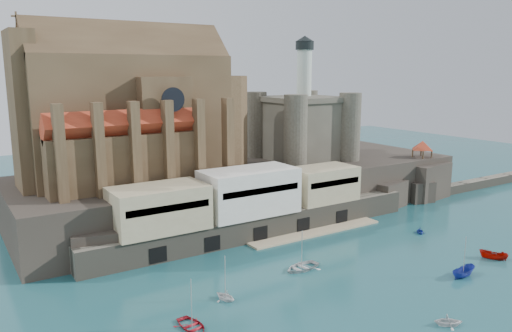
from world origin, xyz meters
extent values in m
plane|color=#184A50|center=(0.00, 0.00, 0.00)|extent=(300.00, 300.00, 0.00)
cube|color=black|center=(0.00, 40.00, 5.00)|extent=(100.00, 34.00, 10.00)
cube|color=black|center=(-38.00, 23.50, 3.00)|extent=(9.00, 5.00, 6.00)
cube|color=black|center=(-22.00, 23.50, 3.00)|extent=(9.00, 5.00, 6.00)
cube|color=black|center=(-5.00, 23.50, 3.00)|extent=(9.00, 5.00, 6.00)
cube|color=black|center=(12.00, 23.50, 3.00)|extent=(9.00, 5.00, 6.00)
cube|color=black|center=(28.00, 23.50, 3.00)|extent=(9.00, 5.00, 6.00)
cube|color=#645F50|center=(-8.00, 22.50, 2.25)|extent=(70.00, 6.00, 4.50)
cube|color=tan|center=(2.00, 18.00, 0.15)|extent=(30.00, 4.00, 0.40)
cube|color=black|center=(-30.00, 19.60, 1.60)|extent=(3.00, 0.40, 2.60)
cube|color=black|center=(-20.00, 19.60, 1.60)|extent=(3.00, 0.40, 2.60)
cube|color=black|center=(-10.00, 19.60, 1.60)|extent=(3.00, 0.40, 2.60)
cube|color=black|center=(0.00, 19.60, 1.60)|extent=(3.00, 0.40, 2.60)
cube|color=black|center=(10.00, 19.60, 1.60)|extent=(3.00, 0.40, 2.60)
cube|color=tan|center=(-28.00, 23.50, 8.25)|extent=(16.00, 9.00, 7.50)
cube|color=silver|center=(-10.00, 23.50, 8.75)|extent=(18.00, 9.00, 8.50)
cube|color=tan|center=(8.00, 23.50, 8.00)|extent=(14.00, 8.00, 7.00)
cube|color=#463420|center=(-26.00, 42.00, 22.00)|extent=(38.00, 14.00, 24.00)
cube|color=#463420|center=(-26.00, 42.00, 34.00)|extent=(38.00, 13.01, 13.01)
cylinder|color=#463420|center=(-7.00, 42.00, 20.00)|extent=(14.00, 14.00, 20.00)
cube|color=#463420|center=(-22.00, 42.00, 20.00)|extent=(10.00, 20.00, 20.00)
cube|color=#463420|center=(-30.00, 32.50, 15.00)|extent=(28.00, 5.00, 10.00)
cube|color=#463420|center=(-30.00, 51.50, 15.00)|extent=(28.00, 5.00, 10.00)
cube|color=#AB341D|center=(-30.00, 32.50, 21.60)|extent=(28.00, 5.66, 5.66)
cube|color=#AB341D|center=(-30.00, 51.50, 21.60)|extent=(28.00, 5.66, 5.66)
cube|color=#463420|center=(-45.00, 42.00, 24.00)|extent=(4.00, 10.00, 28.00)
cylinder|color=black|center=(-22.00, 29.95, 26.00)|extent=(4.40, 0.30, 4.40)
cube|color=#463420|center=(-42.00, 29.50, 18.00)|extent=(1.60, 2.20, 16.00)
cube|color=#463420|center=(-35.80, 29.50, 18.00)|extent=(1.60, 2.20, 16.00)
cube|color=#463420|center=(-29.60, 29.50, 18.00)|extent=(1.60, 2.20, 16.00)
cube|color=#463420|center=(-23.40, 29.50, 18.00)|extent=(1.60, 2.20, 16.00)
cube|color=#463420|center=(-17.20, 29.50, 18.00)|extent=(1.60, 2.20, 16.00)
cube|color=#463420|center=(-11.00, 29.50, 18.00)|extent=(1.60, 2.20, 16.00)
cube|color=#454136|center=(16.00, 41.00, 17.00)|extent=(16.00, 16.00, 14.00)
cube|color=#454136|center=(16.00, 41.00, 24.40)|extent=(17.00, 17.00, 1.20)
cylinder|color=#454136|center=(8.00, 33.00, 18.00)|extent=(5.20, 5.20, 16.00)
cylinder|color=#454136|center=(24.00, 33.00, 18.00)|extent=(5.20, 5.20, 16.00)
cylinder|color=#454136|center=(8.00, 49.00, 18.00)|extent=(5.20, 5.20, 16.00)
cylinder|color=#454136|center=(24.00, 49.00, 18.00)|extent=(5.20, 5.20, 16.00)
cylinder|color=silver|center=(18.00, 43.00, 30.00)|extent=(3.60, 3.60, 12.00)
cylinder|color=black|center=(18.00, 43.00, 37.00)|extent=(4.40, 4.40, 2.00)
cone|color=black|center=(18.00, 43.00, 38.60)|extent=(4.60, 4.60, 1.40)
cube|color=black|center=(42.00, 26.00, 4.35)|extent=(12.00, 10.00, 8.70)
cube|color=black|center=(38.00, 23.00, 2.50)|extent=(6.00, 5.00, 5.00)
cube|color=black|center=(47.00, 28.00, 3.00)|extent=(5.00, 4.00, 6.00)
cube|color=#463420|center=(42.00, 26.00, 8.85)|extent=(4.20, 4.20, 0.30)
cylinder|color=#463420|center=(40.40, 24.40, 10.30)|extent=(0.36, 0.36, 3.20)
cylinder|color=#463420|center=(43.60, 24.40, 10.30)|extent=(0.36, 0.36, 3.20)
cylinder|color=#463420|center=(40.40, 27.60, 10.30)|extent=(0.36, 0.36, 3.20)
cylinder|color=#463420|center=(43.60, 27.60, 10.30)|extent=(0.36, 0.36, 3.20)
pyramid|color=#AB341D|center=(42.00, 26.00, 13.00)|extent=(6.40, 6.40, 2.20)
cube|color=#645F50|center=(66.00, 24.00, 0.00)|extent=(40.00, 3.00, 2.40)
imported|color=#A8131F|center=(-34.26, -2.10, 0.00)|extent=(3.85, 1.49, 5.26)
imported|color=silver|center=(-7.21, -18.82, 0.00)|extent=(3.22, 3.50, 3.47)
imported|color=navy|center=(7.59, -10.55, 0.00)|extent=(2.00, 1.95, 4.92)
imported|color=silver|center=(-27.08, 2.30, 0.00)|extent=(3.36, 2.55, 3.46)
imported|color=#950C03|center=(18.22, -8.84, 0.00)|extent=(2.35, 2.37, 4.50)
imported|color=silver|center=(-11.52, 5.22, 0.00)|extent=(1.84, 4.66, 6.35)
imported|color=#1F33A0|center=(18.87, 6.88, 0.00)|extent=(2.80, 2.71, 2.81)
camera|label=1|loc=(-58.21, -53.95, 31.22)|focal=35.00mm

